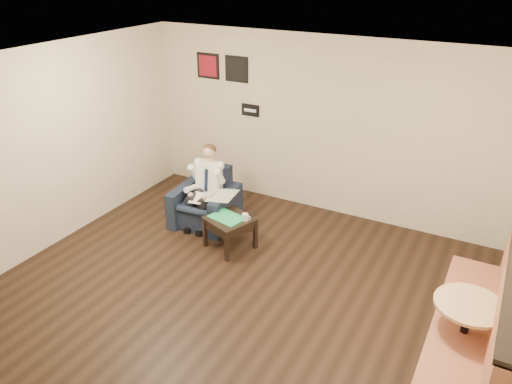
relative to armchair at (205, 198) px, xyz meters
The scene contains 17 objects.
ground 2.21m from the armchair, 50.22° to the right, with size 6.00×6.00×0.00m, color black.
wall_back 2.15m from the armchair, 43.89° to the left, with size 6.00×0.02×2.80m, color beige.
wall_left 2.51m from the armchair, 134.08° to the right, with size 0.02×6.00×2.80m, color beige.
ceiling 3.21m from the armchair, 50.22° to the right, with size 6.00×6.00×0.02m, color white.
seating_sign 1.70m from the armchair, 86.22° to the left, with size 0.32×0.02×0.20m, color black.
art_print_left 2.28m from the armchair, 118.39° to the left, with size 0.42×0.03×0.42m, color maroon.
art_print_right 2.17m from the armchair, 97.04° to the left, with size 0.42×0.03×0.42m, color black.
armchair is the anchor object (origin of this frame).
seated_man 0.20m from the armchair, 84.85° to the right, with size 0.56×0.84×1.18m, color white, non-canonical shape.
lap_papers 0.23m from the armchair, 84.85° to the right, with size 0.20×0.28×0.01m, color white.
newspaper 0.40m from the armchair, ahead, with size 0.38×0.47×0.01m, color silver.
side_table 0.86m from the armchair, 31.12° to the right, with size 0.58×0.58×0.47m, color black.
green_folder 0.81m from the armchair, 32.99° to the right, with size 0.47×0.34×0.01m, color #26C26C.
coffee_mug 1.01m from the armchair, 22.12° to the right, with size 0.09×0.09×0.10m, color white.
smartphone 0.87m from the armchair, 19.58° to the right, with size 0.15×0.07×0.01m, color black.
banquette 4.23m from the armchair, 19.39° to the right, with size 0.68×2.85×1.46m, color #A05B3E.
cafe_table 4.18m from the armchair, 19.00° to the right, with size 0.67×0.67×0.84m, color tan.
Camera 1 is at (2.58, -4.02, 3.84)m, focal length 35.00 mm.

